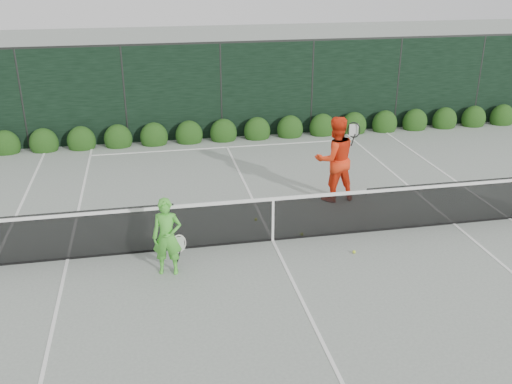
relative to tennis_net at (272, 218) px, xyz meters
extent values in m
plane|color=gray|center=(0.02, 0.00, -0.53)|extent=(80.00, 80.00, 0.00)
cube|color=black|center=(-4.18, 0.00, -0.02)|extent=(4.40, 0.01, 1.02)
cube|color=black|center=(0.02, 0.00, -0.05)|extent=(4.00, 0.01, 0.96)
cube|color=black|center=(4.22, 0.00, -0.02)|extent=(4.40, 0.01, 1.02)
cube|color=white|center=(0.02, 0.00, 0.41)|extent=(12.80, 0.03, 0.07)
cube|color=black|center=(0.02, 0.00, -0.51)|extent=(12.80, 0.02, 0.04)
cube|color=white|center=(0.02, 0.00, -0.07)|extent=(0.05, 0.03, 0.91)
imported|color=green|center=(-2.16, -0.87, 0.21)|extent=(0.60, 0.45, 1.49)
torus|color=silver|center=(-1.96, -0.77, -0.01)|extent=(0.30, 0.09, 0.30)
cylinder|color=black|center=(-1.96, -0.77, -0.25)|extent=(0.10, 0.03, 0.30)
imported|color=#FC3815|center=(1.95, 1.87, 0.50)|extent=(1.08, 0.88, 2.06)
torus|color=black|center=(2.30, 1.67, 1.25)|extent=(0.27, 0.18, 0.30)
cylinder|color=black|center=(2.30, 1.67, 1.01)|extent=(0.10, 0.03, 0.30)
cube|color=white|center=(5.51, 0.00, -0.53)|extent=(0.06, 23.77, 0.01)
cube|color=white|center=(-4.09, 0.00, -0.53)|extent=(0.06, 23.77, 0.01)
cube|color=white|center=(4.14, 0.00, -0.53)|extent=(0.06, 23.77, 0.01)
cube|color=white|center=(0.02, 11.88, -0.53)|extent=(11.03, 0.06, 0.01)
cube|color=white|center=(0.02, 6.40, -0.53)|extent=(8.23, 0.06, 0.01)
cube|color=white|center=(0.02, 0.00, -0.53)|extent=(0.06, 12.80, 0.01)
cube|color=black|center=(0.02, 7.50, 0.97)|extent=(32.00, 0.06, 3.00)
cube|color=#262826|center=(0.02, 7.50, 2.50)|extent=(32.00, 0.06, 0.06)
cylinder|color=#262826|center=(-5.98, 7.50, 0.97)|extent=(0.08, 0.08, 3.00)
cylinder|color=#262826|center=(-2.98, 7.50, 0.97)|extent=(0.08, 0.08, 3.00)
cylinder|color=#262826|center=(0.02, 7.50, 0.97)|extent=(0.08, 0.08, 3.00)
cylinder|color=#262826|center=(3.02, 7.50, 0.97)|extent=(0.08, 0.08, 3.00)
cylinder|color=#262826|center=(6.02, 7.50, 0.97)|extent=(0.08, 0.08, 3.00)
cylinder|color=#262826|center=(9.02, 7.50, 0.97)|extent=(0.08, 0.08, 3.00)
ellipsoid|color=#10370F|center=(-6.58, 7.15, -0.30)|extent=(0.86, 0.65, 0.94)
ellipsoid|color=#10370F|center=(-5.48, 7.15, -0.30)|extent=(0.86, 0.65, 0.94)
ellipsoid|color=#10370F|center=(-4.38, 7.15, -0.30)|extent=(0.86, 0.65, 0.94)
ellipsoid|color=#10370F|center=(-3.28, 7.15, -0.30)|extent=(0.86, 0.65, 0.94)
ellipsoid|color=#10370F|center=(-2.18, 7.15, -0.30)|extent=(0.86, 0.65, 0.94)
ellipsoid|color=#10370F|center=(-1.08, 7.15, -0.30)|extent=(0.86, 0.65, 0.94)
ellipsoid|color=#10370F|center=(0.02, 7.15, -0.30)|extent=(0.86, 0.65, 0.94)
ellipsoid|color=#10370F|center=(1.12, 7.15, -0.30)|extent=(0.86, 0.65, 0.94)
ellipsoid|color=#10370F|center=(2.22, 7.15, -0.30)|extent=(0.86, 0.65, 0.94)
ellipsoid|color=#10370F|center=(3.32, 7.15, -0.30)|extent=(0.86, 0.65, 0.94)
ellipsoid|color=#10370F|center=(4.42, 7.15, -0.30)|extent=(0.86, 0.65, 0.94)
ellipsoid|color=#10370F|center=(5.52, 7.15, -0.30)|extent=(0.86, 0.65, 0.94)
ellipsoid|color=#10370F|center=(6.62, 7.15, -0.30)|extent=(0.86, 0.65, 0.94)
ellipsoid|color=#10370F|center=(7.72, 7.15, -0.30)|extent=(0.86, 0.65, 0.94)
ellipsoid|color=#10370F|center=(8.82, 7.15, -0.30)|extent=(0.86, 0.65, 0.94)
ellipsoid|color=#10370F|center=(9.92, 7.15, -0.30)|extent=(0.86, 0.65, 0.94)
sphere|color=#C6E132|center=(1.50, -0.85, -0.50)|extent=(0.07, 0.07, 0.07)
sphere|color=#C6E132|center=(0.68, 0.10, -0.50)|extent=(0.07, 0.07, 0.07)
sphere|color=#C6E132|center=(-0.13, 1.01, -0.50)|extent=(0.07, 0.07, 0.07)
sphere|color=#C6E132|center=(-2.24, 0.44, -0.50)|extent=(0.07, 0.07, 0.07)
camera|label=1|loc=(-2.38, -10.31, 4.96)|focal=40.00mm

